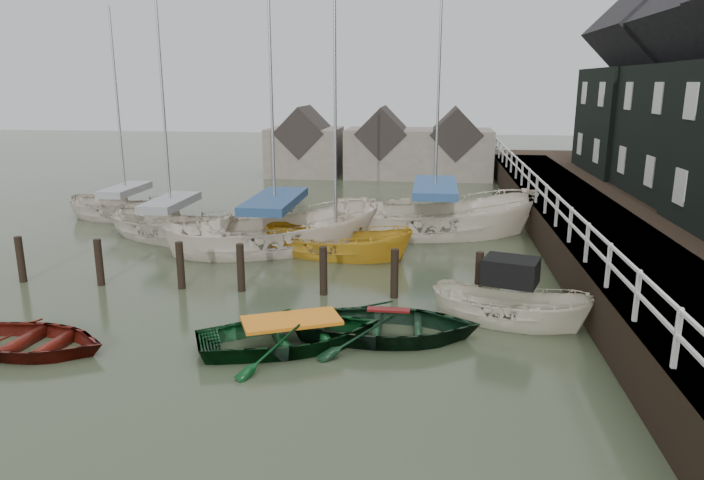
# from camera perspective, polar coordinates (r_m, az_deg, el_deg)

# --- Properties ---
(ground) EXTENTS (120.00, 120.00, 0.00)m
(ground) POSITION_cam_1_polar(r_m,az_deg,el_deg) (15.39, -8.98, -8.37)
(ground) COLOR #2D3522
(ground) RESTS_ON ground
(pier) EXTENTS (3.04, 32.00, 2.70)m
(pier) POSITION_cam_1_polar(r_m,az_deg,el_deg) (24.75, 19.60, 1.35)
(pier) COLOR black
(pier) RESTS_ON ground
(mooring_pilings) EXTENTS (13.72, 0.22, 1.80)m
(mooring_pilings) POSITION_cam_1_polar(r_m,az_deg,el_deg) (18.24, -9.80, -3.11)
(mooring_pilings) COLOR black
(mooring_pilings) RESTS_ON ground
(far_sheds) EXTENTS (14.00, 4.08, 4.39)m
(far_sheds) POSITION_cam_1_polar(r_m,az_deg,el_deg) (39.96, 2.57, 8.44)
(far_sheds) COLOR #665B51
(far_sheds) RESTS_ON ground
(rowboat_red) EXTENTS (3.92, 2.96, 0.77)m
(rowboat_red) POSITION_cam_1_polar(r_m,az_deg,el_deg) (16.01, -27.26, -8.94)
(rowboat_red) COLOR #52120B
(rowboat_red) RESTS_ON ground
(rowboat_green) EXTENTS (5.08, 4.49, 0.87)m
(rowboat_green) POSITION_cam_1_polar(r_m,az_deg,el_deg) (14.59, -5.47, -9.56)
(rowboat_green) COLOR black
(rowboat_green) RESTS_ON ground
(rowboat_dkgreen) EXTENTS (4.43, 3.26, 0.89)m
(rowboat_dkgreen) POSITION_cam_1_polar(r_m,az_deg,el_deg) (15.00, 3.30, -8.83)
(rowboat_dkgreen) COLOR black
(rowboat_dkgreen) RESTS_ON ground
(motorboat) EXTENTS (4.25, 2.64, 2.38)m
(motorboat) POSITION_cam_1_polar(r_m,az_deg,el_deg) (16.30, 14.06, -6.91)
(motorboat) COLOR beige
(motorboat) RESTS_ON ground
(sailboat_a) EXTENTS (6.49, 4.63, 10.65)m
(sailboat_a) POSITION_cam_1_polar(r_m,az_deg,el_deg) (25.06, -15.97, 0.26)
(sailboat_a) COLOR beige
(sailboat_a) RESTS_ON ground
(sailboat_b) EXTENTS (8.28, 5.89, 11.78)m
(sailboat_b) POSITION_cam_1_polar(r_m,az_deg,el_deg) (22.73, -6.91, -0.70)
(sailboat_b) COLOR beige
(sailboat_b) RESTS_ON ground
(sailboat_c) EXTENTS (5.80, 3.23, 11.18)m
(sailboat_c) POSITION_cam_1_polar(r_m,az_deg,el_deg) (21.84, -1.46, -1.32)
(sailboat_c) COLOR gold
(sailboat_c) RESTS_ON ground
(sailboat_d) EXTENTS (8.62, 4.43, 12.59)m
(sailboat_d) POSITION_cam_1_polar(r_m,az_deg,el_deg) (25.03, 7.45, 0.67)
(sailboat_d) COLOR beige
(sailboat_d) RESTS_ON ground
(sailboat_e) EXTENTS (5.82, 2.88, 9.95)m
(sailboat_e) POSITION_cam_1_polar(r_m,az_deg,el_deg) (29.27, -19.72, 1.93)
(sailboat_e) COLOR beige
(sailboat_e) RESTS_ON ground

